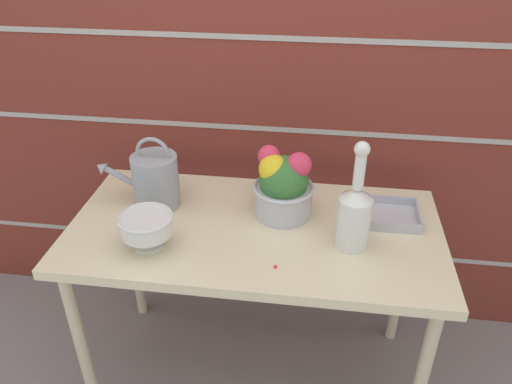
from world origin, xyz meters
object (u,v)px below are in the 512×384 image
object	(u,v)px
watering_can	(155,180)
flower_planter	(283,186)
glass_decanter	(354,213)
wire_tray	(386,215)
crystal_pedestal_bowl	(146,226)

from	to	relation	value
watering_can	flower_planter	world-z (taller)	watering_can
watering_can	glass_decanter	bearing A→B (deg)	-12.42
glass_decanter	wire_tray	xyz separation A→B (m)	(0.13, 0.18, -0.12)
flower_planter	wire_tray	xyz separation A→B (m)	(0.37, 0.02, -0.11)
watering_can	glass_decanter	world-z (taller)	glass_decanter
watering_can	crystal_pedestal_bowl	distance (m)	0.26
crystal_pedestal_bowl	flower_planter	xyz separation A→B (m)	(0.41, 0.25, 0.04)
crystal_pedestal_bowl	glass_decanter	bearing A→B (deg)	8.31
watering_can	wire_tray	xyz separation A→B (m)	(0.83, 0.02, -0.09)
watering_can	crystal_pedestal_bowl	size ratio (longest dim) A/B	1.77
crystal_pedestal_bowl	flower_planter	world-z (taller)	flower_planter
crystal_pedestal_bowl	flower_planter	bearing A→B (deg)	31.14
flower_planter	wire_tray	size ratio (longest dim) A/B	1.10
watering_can	crystal_pedestal_bowl	bearing A→B (deg)	-78.71
flower_planter	watering_can	bearing A→B (deg)	179.92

